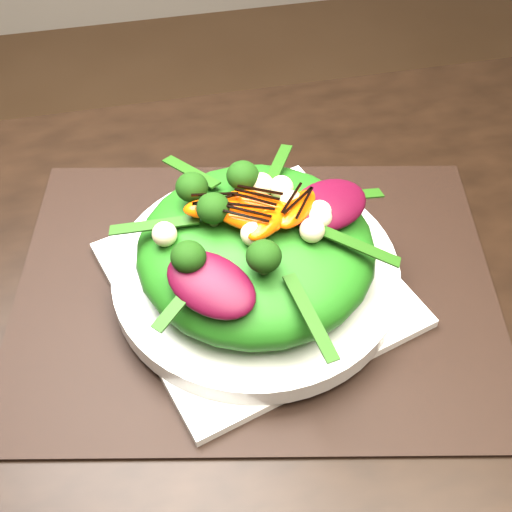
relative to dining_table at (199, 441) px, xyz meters
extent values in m
cube|color=black|center=(0.00, 0.00, 0.00)|extent=(1.60, 0.90, 0.75)
cube|color=black|center=(0.08, 0.13, 0.02)|extent=(0.51, 0.42, 0.00)
cube|color=white|center=(0.08, 0.13, 0.03)|extent=(0.30, 0.30, 0.01)
cylinder|color=silver|center=(0.08, 0.13, 0.04)|extent=(0.30, 0.30, 0.02)
ellipsoid|color=#226512|center=(0.08, 0.13, 0.08)|extent=(0.23, 0.23, 0.07)
ellipsoid|color=#3D0617|center=(0.14, 0.14, 0.11)|extent=(0.09, 0.08, 0.02)
ellipsoid|color=#FF4404|center=(0.08, 0.16, 0.12)|extent=(0.06, 0.03, 0.01)
sphere|color=#113309|center=(0.02, 0.15, 0.13)|extent=(0.04, 0.04, 0.04)
sphere|color=beige|center=(0.09, 0.08, 0.12)|extent=(0.02, 0.02, 0.02)
cube|color=black|center=(0.08, 0.16, 0.13)|extent=(0.05, 0.01, 0.00)
camera|label=1|loc=(-0.01, -0.26, 0.53)|focal=48.00mm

